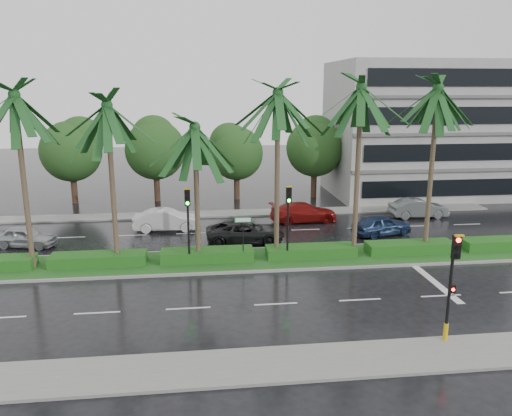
{
  "coord_description": "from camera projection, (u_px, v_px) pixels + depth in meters",
  "views": [
    {
      "loc": [
        -3.39,
        -26.01,
        9.68
      ],
      "look_at": [
        -0.16,
        1.5,
        3.0
      ],
      "focal_mm": 35.0,
      "sensor_mm": 36.0,
      "label": 1
    }
  ],
  "objects": [
    {
      "name": "signal_near",
      "position": [
        452.0,
        283.0,
        18.8
      ],
      "size": [
        0.34,
        0.45,
        4.36
      ],
      "color": "black",
      "rests_on": "near_sidewalk"
    },
    {
      "name": "car_silver",
      "position": [
        25.0,
        237.0,
        31.07
      ],
      "size": [
        2.3,
        4.06,
        1.3
      ],
      "primitive_type": "imported",
      "rotation": [
        0.0,
        0.0,
        1.36
      ],
      "color": "#A1A4A9",
      "rests_on": "ground"
    },
    {
      "name": "signal_median_right",
      "position": [
        288.0,
        212.0,
        27.52
      ],
      "size": [
        0.34,
        0.42,
        4.36
      ],
      "color": "black",
      "rests_on": "median"
    },
    {
      "name": "far_sidewalk",
      "position": [
        242.0,
        213.0,
        39.34
      ],
      "size": [
        40.0,
        2.0,
        0.12
      ],
      "primitive_type": "cube",
      "color": "slate",
      "rests_on": "ground"
    },
    {
      "name": "street_sign",
      "position": [
        243.0,
        228.0,
        27.62
      ],
      "size": [
        0.95,
        0.09,
        2.6
      ],
      "color": "black",
      "rests_on": "median"
    },
    {
      "name": "hedge",
      "position": [
        260.0,
        253.0,
        28.63
      ],
      "size": [
        35.2,
        1.4,
        0.6
      ],
      "color": "#194F16",
      "rests_on": "median"
    },
    {
      "name": "building",
      "position": [
        421.0,
        129.0,
        45.67
      ],
      "size": [
        16.0,
        10.0,
        12.0
      ],
      "primitive_type": "cube",
      "color": "gray",
      "rests_on": "ground"
    },
    {
      "name": "near_sidewalk",
      "position": [
        298.0,
        363.0,
        17.91
      ],
      "size": [
        40.0,
        2.4,
        0.12
      ],
      "primitive_type": "cube",
      "color": "slate",
      "rests_on": "ground"
    },
    {
      "name": "car_white",
      "position": [
        167.0,
        220.0,
        34.65
      ],
      "size": [
        1.63,
        4.58,
        1.51
      ],
      "primitive_type": "imported",
      "rotation": [
        0.0,
        0.0,
        1.56
      ],
      "color": "silver",
      "rests_on": "ground"
    },
    {
      "name": "car_blue",
      "position": [
        382.0,
        225.0,
        33.55
      ],
      "size": [
        2.67,
        4.38,
        1.4
      ],
      "primitive_type": "imported",
      "rotation": [
        0.0,
        0.0,
        1.84
      ],
      "color": "#19294B",
      "rests_on": "ground"
    },
    {
      "name": "bg_trees",
      "position": [
        221.0,
        148.0,
        43.52
      ],
      "size": [
        32.72,
        5.16,
        7.45
      ],
      "color": "#372319",
      "rests_on": "ground"
    },
    {
      "name": "car_red",
      "position": [
        304.0,
        212.0,
        36.94
      ],
      "size": [
        2.26,
        5.06,
        1.44
      ],
      "primitive_type": "imported",
      "rotation": [
        0.0,
        0.0,
        1.62
      ],
      "color": "maroon",
      "rests_on": "ground"
    },
    {
      "name": "palm_row",
      "position": [
        237.0,
        112.0,
        26.63
      ],
      "size": [
        26.3,
        4.2,
        10.4
      ],
      "color": "#403125",
      "rests_on": "median"
    },
    {
      "name": "lane_markings",
      "position": [
        317.0,
        267.0,
        27.7
      ],
      "size": [
        34.0,
        13.06,
        0.01
      ],
      "color": "silver",
      "rests_on": "ground"
    },
    {
      "name": "median",
      "position": [
        260.0,
        259.0,
        28.72
      ],
      "size": [
        36.0,
        4.0,
        0.15
      ],
      "color": "gray",
      "rests_on": "ground"
    },
    {
      "name": "car_darkgrey",
      "position": [
        245.0,
        232.0,
        31.93
      ],
      "size": [
        2.32,
        4.99,
        1.39
      ],
      "primitive_type": "imported",
      "rotation": [
        0.0,
        0.0,
        1.57
      ],
      "color": "black",
      "rests_on": "ground"
    },
    {
      "name": "ground",
      "position": [
        262.0,
        266.0,
        27.77
      ],
      "size": [
        120.0,
        120.0,
        0.0
      ],
      "primitive_type": "plane",
      "color": "black",
      "rests_on": "ground"
    },
    {
      "name": "car_grey",
      "position": [
        418.0,
        208.0,
        38.16
      ],
      "size": [
        1.55,
        4.39,
        1.44
      ],
      "primitive_type": "imported",
      "rotation": [
        0.0,
        0.0,
        1.57
      ],
      "color": "#595C5E",
      "rests_on": "ground"
    },
    {
      "name": "signal_median_left",
      "position": [
        188.0,
        215.0,
        26.9
      ],
      "size": [
        0.34,
        0.42,
        4.36
      ],
      "color": "black",
      "rests_on": "median"
    }
  ]
}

